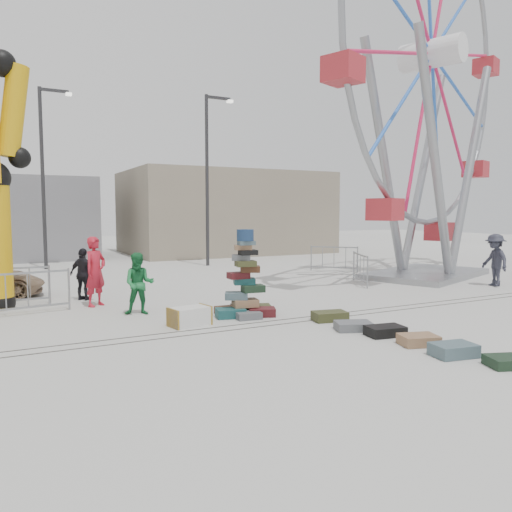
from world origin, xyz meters
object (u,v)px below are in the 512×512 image
lamp_post_right (209,171)px  lamp_post_left (45,168)px  pedestrian_red (96,272)px  steamer_trunk (190,316)px  ferris_wheel (431,83)px  barricade_dummy_b (9,287)px  barricade_wheel_front (360,269)px  pedestrian_black (84,274)px  suitcase_tower (245,292)px  barricade_dummy_c (28,293)px  pedestrian_grey (495,260)px  pedestrian_green (139,284)px  barricade_wheel_back (334,259)px

lamp_post_right → lamp_post_left: bearing=164.1°
pedestrian_red → steamer_trunk: bearing=-103.7°
ferris_wheel → steamer_trunk: (-11.26, -3.79, -7.28)m
ferris_wheel → barricade_dummy_b: (-14.82, 0.54, -6.94)m
ferris_wheel → barricade_wheel_front: (-3.66, -0.47, -6.94)m
barricade_dummy_b → pedestrian_black: (1.95, 0.20, 0.21)m
suitcase_tower → barricade_dummy_c: suitcase_tower is taller
suitcase_tower → barricade_wheel_front: 6.66m
barricade_dummy_b → pedestrian_black: pedestrian_black is taller
suitcase_tower → barricade_dummy_c: 5.45m
pedestrian_grey → pedestrian_red: bearing=-85.5°
barricade_dummy_b → pedestrian_grey: (15.02, -3.48, 0.36)m
lamp_post_left → steamer_trunk: lamp_post_left is taller
pedestrian_red → pedestrian_grey: 13.17m
lamp_post_right → ferris_wheel: 10.30m
barricade_dummy_b → barricade_wheel_front: (11.15, -1.01, 0.00)m
suitcase_tower → pedestrian_grey: size_ratio=1.18×
steamer_trunk → pedestrian_grey: 11.51m
barricade_dummy_c → pedestrian_black: 2.16m
barricade_dummy_c → lamp_post_right: bearing=37.6°
ferris_wheel → steamer_trunk: ferris_wheel is taller
pedestrian_red → pedestrian_green: 1.83m
suitcase_tower → steamer_trunk: bearing=-150.0°
pedestrian_red → suitcase_tower: bearing=-81.2°
ferris_wheel → pedestrian_red: size_ratio=7.99×
lamp_post_left → barricade_dummy_c: bearing=-97.4°
lamp_post_left → barricade_dummy_c: lamp_post_left is taller
steamer_trunk → barricade_dummy_b: bearing=118.9°
barricade_wheel_back → pedestrian_grey: size_ratio=1.10×
barricade_wheel_front → pedestrian_red: bearing=115.0°
barricade_dummy_b → pedestrian_black: bearing=7.1°
lamp_post_left → pedestrian_grey: (13.27, -12.70, -3.58)m
lamp_post_right → barricade_wheel_front: size_ratio=4.00×
lamp_post_right → pedestrian_green: lamp_post_right is taller
ferris_wheel → pedestrian_red: (-12.72, -0.39, -6.54)m
pedestrian_grey → lamp_post_right: bearing=-133.9°
barricade_dummy_b → barricade_dummy_c: bearing=-71.9°
pedestrian_red → pedestrian_black: size_ratio=1.25×
barricade_dummy_c → barricade_wheel_back: 12.79m
pedestrian_black → suitcase_tower: bearing=172.8°
steamer_trunk → lamp_post_left: bearing=87.1°
ferris_wheel → barricade_wheel_front: size_ratio=7.60×
barricade_wheel_front → barricade_wheel_back: same height
suitcase_tower → barricade_wheel_back: bearing=56.2°
pedestrian_red → pedestrian_black: bearing=60.7°
steamer_trunk → barricade_wheel_front: size_ratio=0.45×
barricade_wheel_back → barricade_dummy_c: bearing=-116.8°
steamer_trunk → pedestrian_green: pedestrian_green is taller
barricade_wheel_front → barricade_wheel_back: size_ratio=1.00×
barricade_dummy_c → lamp_post_left: bearing=74.8°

